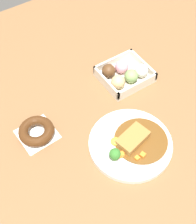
# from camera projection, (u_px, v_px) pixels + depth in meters

# --- Properties ---
(ground_plane) EXTENTS (1.60, 1.60, 0.00)m
(ground_plane) POSITION_uv_depth(u_px,v_px,m) (117.00, 129.00, 1.06)
(ground_plane) COLOR brown
(curry_plate) EXTENTS (0.26, 0.26, 0.07)m
(curry_plate) POSITION_uv_depth(u_px,v_px,m) (130.00, 144.00, 1.01)
(curry_plate) COLOR white
(curry_plate) RESTS_ON ground_plane
(donut_box) EXTENTS (0.17, 0.16, 0.06)m
(donut_box) POSITION_uv_depth(u_px,v_px,m) (124.00, 74.00, 1.17)
(donut_box) COLOR beige
(donut_box) RESTS_ON ground_plane
(chocolate_ring_donut) EXTENTS (0.12, 0.12, 0.03)m
(chocolate_ring_donut) POSITION_uv_depth(u_px,v_px,m) (36.00, 131.00, 1.03)
(chocolate_ring_donut) COLOR white
(chocolate_ring_donut) RESTS_ON ground_plane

